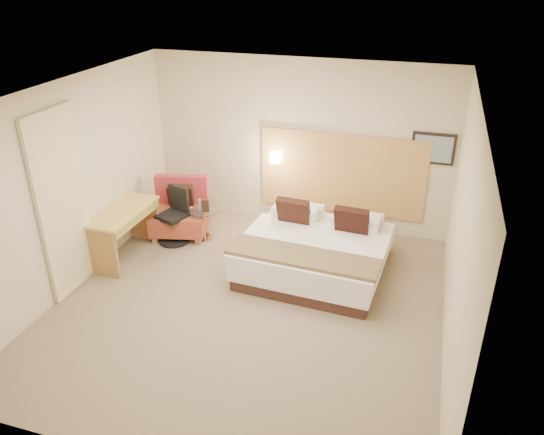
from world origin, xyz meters
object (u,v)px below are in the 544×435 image
(bed, at_px, (316,251))
(desk, at_px, (124,220))
(side_table, at_px, (204,223))
(desk_chair, at_px, (175,220))
(lounge_chair, at_px, (180,212))

(bed, distance_m, desk, 2.80)
(bed, relative_size, desk, 1.66)
(side_table, bearing_deg, desk_chair, -154.75)
(desk, height_order, desk_chair, desk_chair)
(lounge_chair, relative_size, side_table, 1.89)
(bed, relative_size, lounge_chair, 2.06)
(desk, xyz_separation_m, desk_chair, (0.46, 0.66, -0.25))
(lounge_chair, relative_size, desk, 0.81)
(desk, bearing_deg, side_table, 44.78)
(lounge_chair, distance_m, side_table, 0.45)
(bed, bearing_deg, desk, -170.54)
(bed, xyz_separation_m, side_table, (-1.89, 0.39, -0.03))
(side_table, relative_size, desk, 0.43)
(side_table, distance_m, desk, 1.25)
(bed, bearing_deg, side_table, 168.20)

